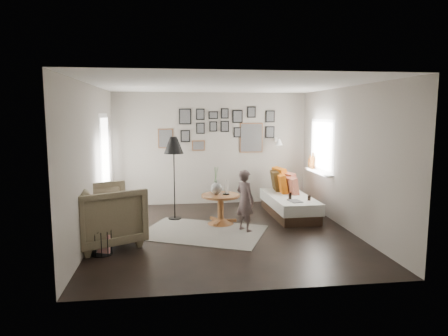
{
  "coord_description": "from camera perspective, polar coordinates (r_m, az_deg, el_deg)",
  "views": [
    {
      "loc": [
        -0.94,
        -6.87,
        2.12
      ],
      "look_at": [
        0.05,
        0.5,
        1.1
      ],
      "focal_mm": 32.0,
      "sensor_mm": 36.0,
      "label": 1
    }
  ],
  "objects": [
    {
      "name": "magazine_on_daybed",
      "position": [
        7.9,
        10.15,
        -4.68
      ],
      "size": [
        0.26,
        0.32,
        0.01
      ],
      "primitive_type": "cube",
      "rotation": [
        0.0,
        0.0,
        0.19
      ],
      "color": "black",
      "rests_on": "daybed"
    },
    {
      "name": "daybed",
      "position": [
        8.54,
        9.15,
        -4.68
      ],
      "size": [
        0.84,
        1.93,
        0.91
      ],
      "rotation": [
        0.0,
        0.0,
        0.02
      ],
      "color": "black",
      "rests_on": "ground"
    },
    {
      "name": "floor_lamp",
      "position": [
        7.94,
        -7.2,
        2.81
      ],
      "size": [
        0.39,
        0.39,
        1.67
      ],
      "rotation": [
        0.0,
        0.0,
        0.12
      ],
      "color": "black",
      "rests_on": "ground"
    },
    {
      "name": "demijohn_large",
      "position": [
        8.09,
        9.38,
        -5.87
      ],
      "size": [
        0.38,
        0.38,
        0.57
      ],
      "color": "black",
      "rests_on": "ground"
    },
    {
      "name": "armchair",
      "position": [
        6.75,
        -16.57,
        -6.48
      ],
      "size": [
        1.44,
        1.43,
        0.99
      ],
      "primitive_type": "imported",
      "rotation": [
        0.0,
        0.0,
        2.04
      ],
      "color": "#6C6249",
      "rests_on": "ground"
    },
    {
      "name": "vase",
      "position": [
        7.62,
        -1.11,
        -2.6
      ],
      "size": [
        0.21,
        0.21,
        0.53
      ],
      "color": "black",
      "rests_on": "pedestal_table"
    },
    {
      "name": "pedestal_table",
      "position": [
        7.71,
        -0.49,
        -6.09
      ],
      "size": [
        0.74,
        0.74,
        0.58
      ],
      "rotation": [
        0.0,
        0.0,
        -0.23
      ],
      "color": "brown",
      "rests_on": "ground"
    },
    {
      "name": "child",
      "position": [
        7.21,
        3.02,
        -4.67
      ],
      "size": [
        0.45,
        0.49,
        1.13
      ],
      "primitive_type": "imported",
      "rotation": [
        0.0,
        0.0,
        2.13
      ],
      "color": "#564444",
      "rests_on": "ground"
    },
    {
      "name": "gallery_wall",
      "position": [
        9.34,
        -0.09,
        5.49
      ],
      "size": [
        2.74,
        0.03,
        1.08
      ],
      "color": "brown",
      "rests_on": "wall_back"
    },
    {
      "name": "demijohn_small",
      "position": [
        8.1,
        12.01,
        -6.11
      ],
      "size": [
        0.33,
        0.33,
        0.52
      ],
      "color": "black",
      "rests_on": "ground"
    },
    {
      "name": "candles",
      "position": [
        7.63,
        0.32,
        -2.81
      ],
      "size": [
        0.13,
        0.13,
        0.27
      ],
      "color": "black",
      "rests_on": "pedestal_table"
    },
    {
      "name": "ceiling",
      "position": [
        6.95,
        0.14,
        11.77
      ],
      "size": [
        4.8,
        4.8,
        0.0
      ],
      "primitive_type": "plane",
      "rotation": [
        3.14,
        0.0,
        0.0
      ],
      "color": "white",
      "rests_on": "wall_back"
    },
    {
      "name": "door_left",
      "position": [
        8.25,
        -16.61,
        0.02
      ],
      "size": [
        0.0,
        2.14,
        2.14
      ],
      "color": "white",
      "rests_on": "wall_left"
    },
    {
      "name": "wall_right",
      "position": [
        7.62,
        17.16,
        1.28
      ],
      "size": [
        0.0,
        4.8,
        4.8
      ],
      "primitive_type": "plane",
      "rotation": [
        1.57,
        0.0,
        -1.57
      ],
      "color": "gray",
      "rests_on": "ground"
    },
    {
      "name": "magazine_basket",
      "position": [
        6.4,
        -17.07,
        -10.12
      ],
      "size": [
        0.35,
        0.35,
        0.38
      ],
      "rotation": [
        0.0,
        0.0,
        -0.18
      ],
      "color": "black",
      "rests_on": "ground"
    },
    {
      "name": "window_right",
      "position": [
        8.86,
        13.01,
        -0.1
      ],
      "size": [
        0.15,
        1.32,
        1.3
      ],
      "color": "white",
      "rests_on": "wall_right"
    },
    {
      "name": "wall_front",
      "position": [
        4.64,
        4.14,
        -2.37
      ],
      "size": [
        4.5,
        0.0,
        4.5
      ],
      "primitive_type": "plane",
      "rotation": [
        -1.57,
        0.0,
        0.0
      ],
      "color": "gray",
      "rests_on": "ground"
    },
    {
      "name": "wall_left",
      "position": [
        7.04,
        -18.31,
        0.73
      ],
      "size": [
        0.0,
        4.8,
        4.8
      ],
      "primitive_type": "plane",
      "rotation": [
        1.57,
        0.0,
        1.57
      ],
      "color": "gray",
      "rests_on": "ground"
    },
    {
      "name": "wall_back",
      "position": [
        9.36,
        -1.85,
        2.77
      ],
      "size": [
        4.5,
        0.0,
        4.5
      ],
      "primitive_type": "plane",
      "rotation": [
        1.57,
        0.0,
        0.0
      ],
      "color": "gray",
      "rests_on": "ground"
    },
    {
      "name": "rug",
      "position": [
        7.25,
        -3.09,
        -9.15
      ],
      "size": [
        2.54,
        2.22,
        0.01
      ],
      "primitive_type": "cube",
      "rotation": [
        0.0,
        0.0,
        -0.42
      ],
      "color": "#B2AD9C",
      "rests_on": "ground"
    },
    {
      "name": "ground",
      "position": [
        7.25,
        0.13,
        -9.19
      ],
      "size": [
        4.8,
        4.8,
        0.0
      ],
      "primitive_type": "plane",
      "color": "black",
      "rests_on": "ground"
    },
    {
      "name": "armchair_cushion",
      "position": [
        6.8,
        -16.5,
        -6.48
      ],
      "size": [
        0.6,
        0.61,
        0.2
      ],
      "primitive_type": "cube",
      "rotation": [
        -0.21,
        0.0,
        0.44
      ],
      "color": "silver",
      "rests_on": "armchair"
    },
    {
      "name": "wall_sconce",
      "position": [
        9.37,
        7.81,
        3.71
      ],
      "size": [
        0.18,
        0.36,
        0.16
      ],
      "color": "white",
      "rests_on": "wall_back"
    }
  ]
}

